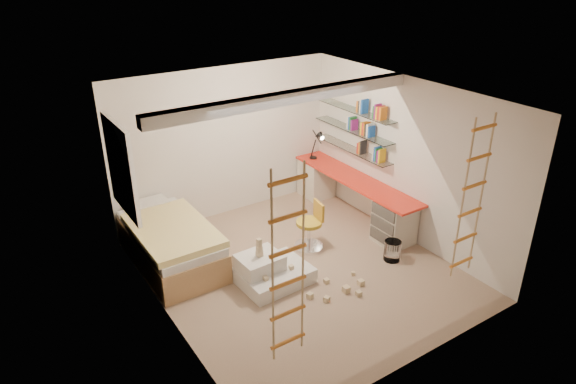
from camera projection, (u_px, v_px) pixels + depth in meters
floor at (299, 270)px, 7.57m from camera, size 4.50×4.50×0.00m
ceiling_beam at (288, 98)px, 6.72m from camera, size 4.00×0.18×0.16m
window_frame at (121, 168)px, 7.06m from camera, size 0.06×1.15×1.35m
window_blind at (124, 168)px, 7.08m from camera, size 0.02×1.00×1.20m
rope_ladder_left at (288, 267)px, 4.93m from camera, size 0.41×0.04×2.13m
rope_ladder_right at (472, 199)px, 6.27m from camera, size 0.41×0.04×2.13m
waste_bin at (392, 251)px, 7.75m from camera, size 0.25×0.25×0.32m
desk at (353, 196)px, 8.90m from camera, size 0.56×2.80×0.75m
shelves at (353, 130)px, 8.71m from camera, size 0.25×1.80×0.71m
bed at (171, 243)px, 7.62m from camera, size 1.02×2.00×0.69m
task_lamp at (319, 141)px, 9.29m from camera, size 0.14×0.36×0.57m
swivel_chair at (310, 232)px, 8.01m from camera, size 0.53×0.53×0.78m
play_platform at (270, 271)px, 7.23m from camera, size 1.01×0.80×0.43m
toy_blocks at (307, 273)px, 7.11m from camera, size 1.35×1.10×0.70m
books at (353, 123)px, 8.66m from camera, size 0.14×0.70×0.92m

